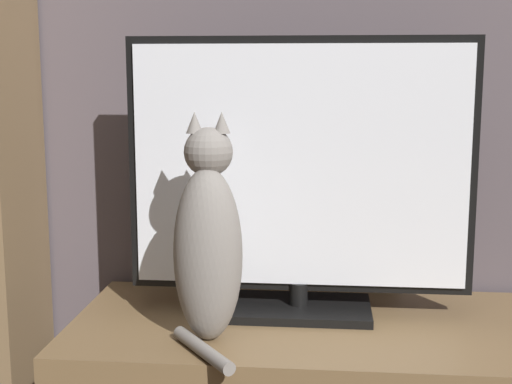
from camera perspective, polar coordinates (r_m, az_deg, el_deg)
tv at (r=1.66m, az=3.52°, el=1.09°), size 0.81×0.21×0.65m
cat at (r=1.52m, az=-3.85°, el=-4.09°), size 0.16×0.27×0.49m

